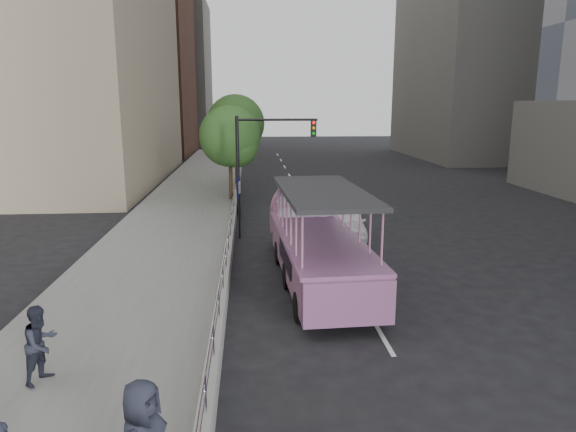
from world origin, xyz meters
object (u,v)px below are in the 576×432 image
object	(u,v)px
duck_boat	(315,242)
street_tree_near	(231,139)
street_tree_far	(237,126)
parking_sign	(239,200)
traffic_signal	(261,150)
pedestrian_mid	(41,344)
car	(347,222)

from	to	relation	value
duck_boat	street_tree_near	size ratio (longest dim) A/B	1.71
street_tree_near	street_tree_far	bearing A→B (deg)	88.09
street_tree_near	street_tree_far	distance (m)	6.02
parking_sign	traffic_signal	xyz separation A→B (m)	(1.07, 4.48, 1.80)
pedestrian_mid	parking_sign	size ratio (longest dim) A/B	0.59
pedestrian_mid	street_tree_far	world-z (taller)	street_tree_far
duck_boat	street_tree_far	bearing A→B (deg)	98.82
duck_boat	street_tree_near	distance (m)	13.76
duck_boat	street_tree_far	xyz separation A→B (m)	(-2.97, 19.13, 3.11)
traffic_signal	parking_sign	bearing A→B (deg)	-103.39
street_tree_far	car	bearing A→B (deg)	-69.89
pedestrian_mid	street_tree_near	distance (m)	20.46
duck_boat	pedestrian_mid	bearing A→B (deg)	-132.75
traffic_signal	street_tree_near	world-z (taller)	street_tree_near
duck_boat	pedestrian_mid	size ratio (longest dim) A/B	6.11
duck_boat	traffic_signal	bearing A→B (deg)	99.19
parking_sign	street_tree_far	distance (m)	14.15
car	traffic_signal	xyz separation A→B (m)	(-3.69, 4.46, 2.84)
car	traffic_signal	world-z (taller)	traffic_signal
street_tree_near	street_tree_far	world-z (taller)	street_tree_far
pedestrian_mid	parking_sign	world-z (taller)	parking_sign
car	parking_sign	xyz separation A→B (m)	(-4.76, -0.01, 1.04)
street_tree_near	street_tree_far	xyz separation A→B (m)	(0.20, 6.00, 0.49)
traffic_signal	street_tree_far	size ratio (longest dim) A/B	0.81
car	street_tree_near	xyz separation A→B (m)	(-5.29, 7.89, 3.16)
pedestrian_mid	street_tree_far	xyz separation A→B (m)	(3.41, 26.03, 3.21)
duck_boat	car	size ratio (longest dim) A/B	2.54
car	street_tree_near	size ratio (longest dim) A/B	0.68
traffic_signal	pedestrian_mid	bearing A→B (deg)	-106.16
pedestrian_mid	traffic_signal	size ratio (longest dim) A/B	0.31
parking_sign	traffic_signal	distance (m)	4.94
car	street_tree_far	world-z (taller)	street_tree_far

